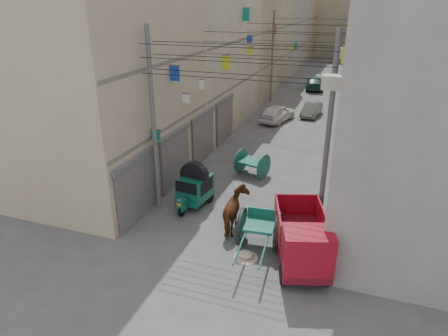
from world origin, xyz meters
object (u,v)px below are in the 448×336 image
at_px(distant_car_green, 315,83).
at_px(distant_car_white, 277,113).
at_px(horse, 236,212).
at_px(mini_truck, 303,245).
at_px(distant_car_grey, 312,109).
at_px(auto_rickshaw, 195,186).
at_px(tonga_cart, 259,229).
at_px(second_cart, 252,163).
at_px(feed_sack, 246,254).

bearing_deg(distant_car_green, distant_car_white, 78.15).
xyz_separation_m(horse, distant_car_white, (-1.87, 16.32, -0.21)).
height_order(horse, distant_car_white, horse).
bearing_deg(horse, mini_truck, 140.76).
relative_size(distant_car_white, distant_car_grey, 1.18).
xyz_separation_m(auto_rickshaw, tonga_cart, (3.68, -2.29, -0.18)).
xyz_separation_m(auto_rickshaw, distant_car_green, (1.71, 28.02, -0.31)).
bearing_deg(distant_car_white, auto_rickshaw, 101.87).
height_order(mini_truck, distant_car_white, mini_truck).
relative_size(second_cart, distant_car_white, 0.48).
height_order(horse, distant_car_grey, horse).
distance_m(second_cart, feed_sack, 7.60).
height_order(distant_car_grey, distant_car_green, distant_car_green).
distance_m(mini_truck, distant_car_green, 31.44).
bearing_deg(distant_car_grey, auto_rickshaw, -93.92).
distance_m(second_cart, distant_car_green, 23.87).
distance_m(horse, distant_car_green, 29.53).
height_order(mini_truck, second_cart, mini_truck).
bearing_deg(horse, distant_car_green, -98.34).
distance_m(auto_rickshaw, tonga_cart, 4.34).
xyz_separation_m(tonga_cart, distant_car_white, (-3.07, 17.11, -0.13)).
distance_m(mini_truck, distant_car_white, 18.66).
bearing_deg(second_cart, tonga_cart, -55.50).
distance_m(distant_car_grey, distant_car_green, 10.80).
distance_m(second_cart, distant_car_white, 10.71).
xyz_separation_m(mini_truck, distant_car_green, (-3.75, 31.21, -0.34)).
xyz_separation_m(second_cart, feed_sack, (1.85, -7.35, -0.58)).
relative_size(auto_rickshaw, feed_sack, 4.12).
bearing_deg(auto_rickshaw, tonga_cart, -25.32).
xyz_separation_m(horse, distant_car_grey, (0.44, 18.79, -0.33)).
xyz_separation_m(auto_rickshaw, horse, (2.47, -1.50, -0.09)).
xyz_separation_m(tonga_cart, distant_car_grey, (-0.76, 19.59, -0.24)).
relative_size(auto_rickshaw, tonga_cart, 0.69).
bearing_deg(second_cart, distant_car_grey, 100.57).
distance_m(auto_rickshaw, mini_truck, 6.33).
bearing_deg(feed_sack, distant_car_white, 98.87).
distance_m(tonga_cart, distant_car_grey, 19.60).
distance_m(auto_rickshaw, second_cart, 4.45).
bearing_deg(auto_rickshaw, second_cart, 75.86).
bearing_deg(mini_truck, auto_rickshaw, 132.73).
bearing_deg(tonga_cart, distant_car_white, 95.42).
xyz_separation_m(mini_truck, horse, (-2.99, 1.69, -0.12)).
height_order(mini_truck, horse, mini_truck).
bearing_deg(distant_car_white, distant_car_grey, -118.87).
bearing_deg(horse, tonga_cart, 136.92).
height_order(horse, distant_car_green, horse).
relative_size(feed_sack, distant_car_white, 0.15).
bearing_deg(second_cart, mini_truck, -45.65).
relative_size(mini_truck, distant_car_white, 1.04).
xyz_separation_m(mini_truck, distant_car_white, (-4.86, 18.01, -0.33)).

